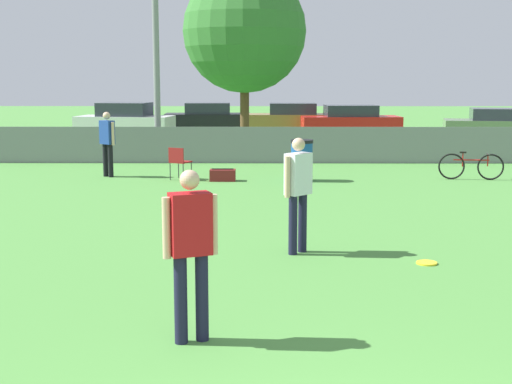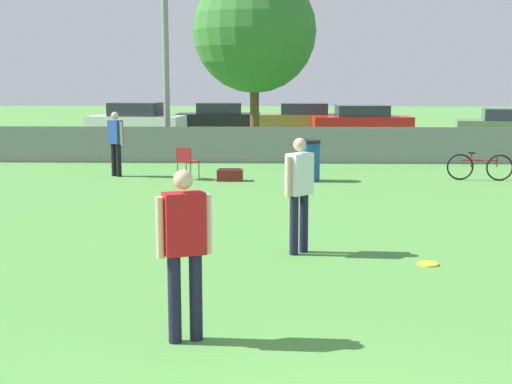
{
  "view_description": "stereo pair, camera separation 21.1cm",
  "coord_description": "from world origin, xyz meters",
  "px_view_note": "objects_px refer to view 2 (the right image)",
  "views": [
    {
      "loc": [
        -0.64,
        -3.47,
        2.6
      ],
      "look_at": [
        -0.72,
        6.06,
        1.05
      ],
      "focal_mm": 50.0,
      "sensor_mm": 36.0,
      "label": 1
    },
    {
      "loc": [
        -0.43,
        -3.47,
        2.6
      ],
      "look_at": [
        -0.72,
        6.06,
        1.05
      ],
      "focal_mm": 50.0,
      "sensor_mm": 36.0,
      "label": 2
    }
  ],
  "objects_px": {
    "folding_chair_sideline": "(187,160)",
    "bicycle_sideline": "(480,167)",
    "parked_car_dark": "(219,118)",
    "parked_car_white": "(136,121)",
    "tree_near_pole": "(255,31)",
    "gear_bag_sideline": "(230,175)",
    "player_thrower_red": "(184,244)",
    "trash_bin": "(309,160)",
    "parked_car_tan": "(304,119)",
    "player_receiver_white": "(299,187)",
    "frisbee_disc": "(428,264)",
    "spectator_in_blue": "(116,140)",
    "parked_car_olive": "(512,125)",
    "parked_car_red": "(362,121)"
  },
  "relations": [
    {
      "from": "folding_chair_sideline",
      "to": "bicycle_sideline",
      "type": "bearing_deg",
      "value": -153.19
    },
    {
      "from": "frisbee_disc",
      "to": "folding_chair_sideline",
      "type": "height_order",
      "value": "folding_chair_sideline"
    },
    {
      "from": "bicycle_sideline",
      "to": "player_thrower_red",
      "type": "bearing_deg",
      "value": -111.58
    },
    {
      "from": "spectator_in_blue",
      "to": "gear_bag_sideline",
      "type": "height_order",
      "value": "spectator_in_blue"
    },
    {
      "from": "player_receiver_white",
      "to": "player_thrower_red",
      "type": "xyz_separation_m",
      "value": [
        -1.22,
        -3.59,
        0.0
      ]
    },
    {
      "from": "frisbee_disc",
      "to": "folding_chair_sideline",
      "type": "xyz_separation_m",
      "value": [
        -4.42,
        8.19,
        0.49
      ]
    },
    {
      "from": "player_thrower_red",
      "to": "bicycle_sideline",
      "type": "relative_size",
      "value": 1.06
    },
    {
      "from": "tree_near_pole",
      "to": "bicycle_sideline",
      "type": "relative_size",
      "value": 3.89
    },
    {
      "from": "folding_chair_sideline",
      "to": "parked_car_olive",
      "type": "height_order",
      "value": "parked_car_olive"
    },
    {
      "from": "spectator_in_blue",
      "to": "parked_car_dark",
      "type": "relative_size",
      "value": 0.42
    },
    {
      "from": "bicycle_sideline",
      "to": "parked_car_tan",
      "type": "height_order",
      "value": "parked_car_tan"
    },
    {
      "from": "bicycle_sideline",
      "to": "parked_car_tan",
      "type": "xyz_separation_m",
      "value": [
        -3.92,
        14.9,
        0.34
      ]
    },
    {
      "from": "player_thrower_red",
      "to": "spectator_in_blue",
      "type": "bearing_deg",
      "value": 84.2
    },
    {
      "from": "parked_car_tan",
      "to": "parked_car_white",
      "type": "bearing_deg",
      "value": -159.48
    },
    {
      "from": "tree_near_pole",
      "to": "player_thrower_red",
      "type": "relative_size",
      "value": 3.69
    },
    {
      "from": "tree_near_pole",
      "to": "parked_car_white",
      "type": "relative_size",
      "value": 1.51
    },
    {
      "from": "frisbee_disc",
      "to": "parked_car_tan",
      "type": "distance_m",
      "value": 23.21
    },
    {
      "from": "player_receiver_white",
      "to": "parked_car_white",
      "type": "height_order",
      "value": "player_receiver_white"
    },
    {
      "from": "parked_car_olive",
      "to": "folding_chair_sideline",
      "type": "bearing_deg",
      "value": -126.23
    },
    {
      "from": "tree_near_pole",
      "to": "bicycle_sideline",
      "type": "xyz_separation_m",
      "value": [
        5.94,
        -7.43,
        -3.82
      ]
    },
    {
      "from": "bicycle_sideline",
      "to": "trash_bin",
      "type": "relative_size",
      "value": 1.57
    },
    {
      "from": "folding_chair_sideline",
      "to": "trash_bin",
      "type": "distance_m",
      "value": 3.11
    },
    {
      "from": "tree_near_pole",
      "to": "parked_car_white",
      "type": "xyz_separation_m",
      "value": [
        -5.21,
        4.81,
        -3.45
      ]
    },
    {
      "from": "parked_car_dark",
      "to": "parked_car_white",
      "type": "bearing_deg",
      "value": -138.24
    },
    {
      "from": "player_receiver_white",
      "to": "bicycle_sideline",
      "type": "height_order",
      "value": "player_receiver_white"
    },
    {
      "from": "player_thrower_red",
      "to": "trash_bin",
      "type": "relative_size",
      "value": 1.66
    },
    {
      "from": "spectator_in_blue",
      "to": "bicycle_sideline",
      "type": "bearing_deg",
      "value": -145.06
    },
    {
      "from": "player_receiver_white",
      "to": "parked_car_dark",
      "type": "bearing_deg",
      "value": 51.17
    },
    {
      "from": "parked_car_white",
      "to": "trash_bin",
      "type": "bearing_deg",
      "value": -53.08
    },
    {
      "from": "folding_chair_sideline",
      "to": "player_thrower_red",
      "type": "bearing_deg",
      "value": 123.31
    },
    {
      "from": "player_thrower_red",
      "to": "spectator_in_blue",
      "type": "xyz_separation_m",
      "value": [
        -3.34,
        11.73,
        -0.02
      ]
    },
    {
      "from": "parked_car_red",
      "to": "spectator_in_blue",
      "type": "bearing_deg",
      "value": -124.36
    },
    {
      "from": "player_thrower_red",
      "to": "parked_car_red",
      "type": "bearing_deg",
      "value": 57.85
    },
    {
      "from": "gear_bag_sideline",
      "to": "parked_car_olive",
      "type": "bearing_deg",
      "value": 46.8
    },
    {
      "from": "parked_car_tan",
      "to": "parked_car_olive",
      "type": "xyz_separation_m",
      "value": [
        8.24,
        -3.84,
        -0.02
      ]
    },
    {
      "from": "parked_car_olive",
      "to": "parked_car_dark",
      "type": "bearing_deg",
      "value": 170.46
    },
    {
      "from": "spectator_in_blue",
      "to": "folding_chair_sideline",
      "type": "height_order",
      "value": "spectator_in_blue"
    },
    {
      "from": "parked_car_white",
      "to": "parked_car_dark",
      "type": "distance_m",
      "value": 4.59
    },
    {
      "from": "player_receiver_white",
      "to": "parked_car_olive",
      "type": "relative_size",
      "value": 0.37
    },
    {
      "from": "folding_chair_sideline",
      "to": "parked_car_dark",
      "type": "height_order",
      "value": "parked_car_dark"
    },
    {
      "from": "parked_car_tan",
      "to": "player_receiver_white",
      "type": "bearing_deg",
      "value": -91.84
    },
    {
      "from": "tree_near_pole",
      "to": "frisbee_disc",
      "type": "xyz_separation_m",
      "value": [
        2.94,
        -15.71,
        -4.15
      ]
    },
    {
      "from": "frisbee_disc",
      "to": "folding_chair_sideline",
      "type": "distance_m",
      "value": 9.32
    },
    {
      "from": "parked_car_tan",
      "to": "parked_car_red",
      "type": "xyz_separation_m",
      "value": [
        2.51,
        -1.25,
        -0.02
      ]
    },
    {
      "from": "parked_car_dark",
      "to": "parked_car_olive",
      "type": "relative_size",
      "value": 0.88
    },
    {
      "from": "tree_near_pole",
      "to": "parked_car_olive",
      "type": "distance_m",
      "value": 11.44
    },
    {
      "from": "trash_bin",
      "to": "gear_bag_sideline",
      "type": "bearing_deg",
      "value": -178.96
    },
    {
      "from": "tree_near_pole",
      "to": "gear_bag_sideline",
      "type": "bearing_deg",
      "value": -92.72
    },
    {
      "from": "folding_chair_sideline",
      "to": "gear_bag_sideline",
      "type": "xyz_separation_m",
      "value": [
        1.11,
        -0.18,
        -0.35
      ]
    },
    {
      "from": "parked_car_white",
      "to": "parked_car_dark",
      "type": "xyz_separation_m",
      "value": [
        3.28,
        3.21,
        -0.04
      ]
    }
  ]
}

